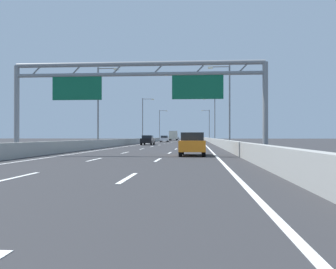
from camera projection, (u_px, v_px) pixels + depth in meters
ground_plane at (182, 141)px, 99.13m from camera, size 260.00×260.00×0.00m
lane_dash_left_1 at (18, 177)px, 12.04m from camera, size 0.16×3.00×0.01m
lane_dash_left_2 at (95, 160)px, 21.01m from camera, size 0.16×3.00×0.01m
lane_dash_left_3 at (125, 153)px, 29.98m from camera, size 0.16×3.00×0.01m
lane_dash_left_4 at (142, 149)px, 38.96m from camera, size 0.16×3.00×0.01m
lane_dash_left_5 at (152, 147)px, 47.93m from camera, size 0.16×3.00×0.01m
lane_dash_left_6 at (159, 145)px, 56.90m from camera, size 0.16×3.00×0.01m
lane_dash_left_7 at (164, 144)px, 65.87m from camera, size 0.16×3.00×0.01m
lane_dash_left_8 at (168, 143)px, 74.85m from camera, size 0.16×3.00×0.01m
lane_dash_left_9 at (171, 142)px, 83.82m from camera, size 0.16×3.00×0.01m
lane_dash_left_10 at (174, 142)px, 92.79m from camera, size 0.16×3.00×0.01m
lane_dash_left_11 at (176, 141)px, 101.76m from camera, size 0.16×3.00×0.01m
lane_dash_left_12 at (178, 141)px, 110.74m from camera, size 0.16×3.00×0.01m
lane_dash_left_13 at (179, 140)px, 119.71m from camera, size 0.16×3.00×0.01m
lane_dash_left_14 at (180, 140)px, 128.68m from camera, size 0.16×3.00×0.01m
lane_dash_left_15 at (182, 140)px, 137.65m from camera, size 0.16×3.00×0.01m
lane_dash_left_16 at (182, 140)px, 146.62m from camera, size 0.16×3.00×0.01m
lane_dash_left_17 at (183, 140)px, 155.60m from camera, size 0.16×3.00×0.01m
lane_dash_right_1 at (128, 178)px, 11.76m from camera, size 0.16×3.00×0.01m
lane_dash_right_2 at (158, 160)px, 20.73m from camera, size 0.16×3.00×0.01m
lane_dash_right_3 at (170, 153)px, 29.70m from camera, size 0.16×3.00×0.01m
lane_dash_right_4 at (176, 149)px, 38.68m from camera, size 0.16×3.00×0.01m
lane_dash_right_5 at (180, 147)px, 47.65m from camera, size 0.16×3.00×0.01m
lane_dash_right_6 at (183, 145)px, 56.62m from camera, size 0.16×3.00×0.01m
lane_dash_right_7 at (185, 144)px, 65.59m from camera, size 0.16×3.00×0.01m
lane_dash_right_8 at (186, 143)px, 74.56m from camera, size 0.16×3.00×0.01m
lane_dash_right_9 at (187, 142)px, 83.54m from camera, size 0.16×3.00×0.01m
lane_dash_right_10 at (188, 142)px, 92.51m from camera, size 0.16×3.00×0.01m
lane_dash_right_11 at (189, 141)px, 101.48m from camera, size 0.16×3.00×0.01m
lane_dash_right_12 at (190, 141)px, 110.45m from camera, size 0.16×3.00×0.01m
lane_dash_right_13 at (190, 140)px, 119.43m from camera, size 0.16×3.00×0.01m
lane_dash_right_14 at (191, 140)px, 128.40m from camera, size 0.16×3.00×0.01m
lane_dash_right_15 at (191, 140)px, 137.37m from camera, size 0.16×3.00×0.01m
lane_dash_right_16 at (192, 140)px, 146.34m from camera, size 0.16×3.00×0.01m
lane_dash_right_17 at (192, 140)px, 155.32m from camera, size 0.16×3.00×0.01m
edge_line_left at (158, 142)px, 87.58m from camera, size 0.16×176.00×0.01m
edge_line_right at (203, 142)px, 86.76m from camera, size 0.16×176.00×0.01m
barrier_left at (160, 139)px, 109.64m from camera, size 0.45×220.00×0.95m
barrier_right at (207, 139)px, 108.56m from camera, size 0.45×220.00×0.95m
sign_gantry at (137, 84)px, 25.01m from camera, size 17.23×0.36×6.36m
streetlamp_left_mid at (100, 102)px, 43.93m from camera, size 2.58×0.28×9.50m
streetlamp_right_mid at (227, 101)px, 42.77m from camera, size 2.58×0.28×9.50m
streetlamp_left_far at (144, 117)px, 79.77m from camera, size 2.58×0.28×9.50m
streetlamp_right_far at (214, 117)px, 78.60m from camera, size 2.58×0.28×9.50m
streetlamp_left_distant at (160, 123)px, 115.61m from camera, size 2.58×0.28×9.50m
streetlamp_right_distant at (209, 123)px, 114.44m from camera, size 2.58×0.28×9.50m
silver_car at (185, 138)px, 127.79m from camera, size 1.81×4.13×1.48m
white_car at (164, 139)px, 85.99m from camera, size 1.71×4.42×1.50m
orange_car at (192, 144)px, 25.56m from camera, size 1.73×4.28×1.58m
black_car at (148, 140)px, 57.34m from camera, size 1.72×4.65×1.48m
blue_car at (196, 139)px, 76.49m from camera, size 1.74×4.34×1.37m
box_truck at (173, 135)px, 119.59m from camera, size 2.38×7.52×3.03m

